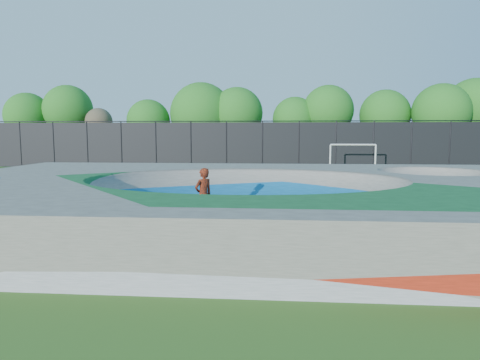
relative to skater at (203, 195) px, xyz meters
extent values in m
plane|color=#315818|center=(1.40, 0.31, -0.93)|extent=(120.00, 120.00, 0.00)
cube|color=gray|center=(1.40, 0.31, -0.18)|extent=(22.00, 14.00, 1.50)
imported|color=#AD2F0D|center=(0.00, 0.00, 0.00)|extent=(0.80, 0.80, 1.87)
cube|color=black|center=(0.00, 0.00, -0.91)|extent=(0.71, 0.71, 0.05)
cylinder|color=silver|center=(6.51, 17.73, 0.15)|extent=(0.12, 0.12, 2.18)
cylinder|color=silver|center=(9.78, 17.73, 0.15)|extent=(0.12, 0.12, 2.18)
cylinder|color=silver|center=(8.14, 17.73, 1.24)|extent=(3.27, 0.12, 0.12)
cylinder|color=black|center=(-19.60, 21.31, 1.07)|extent=(0.09, 0.09, 4.00)
cylinder|color=black|center=(-16.60, 21.31, 1.07)|extent=(0.09, 0.09, 4.00)
cylinder|color=black|center=(-13.60, 21.31, 1.07)|extent=(0.09, 0.09, 4.00)
cylinder|color=black|center=(-10.60, 21.31, 1.07)|extent=(0.09, 0.09, 4.00)
cylinder|color=black|center=(-7.60, 21.31, 1.07)|extent=(0.09, 0.09, 4.00)
cylinder|color=black|center=(-4.60, 21.31, 1.07)|extent=(0.09, 0.09, 4.00)
cylinder|color=black|center=(-1.60, 21.31, 1.07)|extent=(0.09, 0.09, 4.00)
cylinder|color=black|center=(1.40, 21.31, 1.07)|extent=(0.09, 0.09, 4.00)
cylinder|color=black|center=(4.40, 21.31, 1.07)|extent=(0.09, 0.09, 4.00)
cylinder|color=black|center=(7.40, 21.31, 1.07)|extent=(0.09, 0.09, 4.00)
cylinder|color=black|center=(10.40, 21.31, 1.07)|extent=(0.09, 0.09, 4.00)
cylinder|color=black|center=(13.40, 21.31, 1.07)|extent=(0.09, 0.09, 4.00)
cylinder|color=black|center=(16.40, 21.31, 1.07)|extent=(0.09, 0.09, 4.00)
cube|color=black|center=(1.40, 21.31, 1.07)|extent=(48.00, 0.03, 3.80)
cylinder|color=black|center=(1.40, 21.31, 3.07)|extent=(48.00, 0.08, 0.08)
cylinder|color=#443422|center=(-22.11, 26.80, 0.62)|extent=(0.44, 0.44, 3.11)
sphere|color=#20681B|center=(-22.11, 26.80, 3.84)|extent=(4.45, 4.45, 4.45)
cylinder|color=#443422|center=(-18.11, 27.20, 0.83)|extent=(0.44, 0.44, 3.52)
sphere|color=#20681B|center=(-18.11, 27.20, 4.40)|extent=(4.83, 4.83, 4.83)
cylinder|color=#443422|center=(-14.57, 26.18, 0.58)|extent=(0.44, 0.44, 3.02)
sphere|color=brown|center=(-14.57, 26.18, 3.19)|extent=(2.60, 2.60, 2.60)
cylinder|color=#443422|center=(-9.62, 26.01, 0.38)|extent=(0.44, 0.44, 2.63)
sphere|color=#20681B|center=(-9.62, 26.01, 3.23)|extent=(4.08, 4.08, 4.08)
cylinder|color=#443422|center=(-4.60, 26.56, 0.38)|extent=(0.44, 0.44, 2.64)
sphere|color=#20681B|center=(-4.60, 26.56, 3.92)|extent=(5.91, 5.91, 5.91)
cylinder|color=#443422|center=(-1.17, 26.33, 0.59)|extent=(0.44, 0.44, 3.06)
sphere|color=#20681B|center=(-1.17, 26.33, 3.95)|extent=(4.87, 4.87, 4.87)
cylinder|color=#443422|center=(4.26, 26.55, 0.47)|extent=(0.44, 0.44, 2.80)
sphere|color=#20681B|center=(4.26, 26.55, 3.41)|extent=(4.12, 4.12, 4.12)
cylinder|color=#443422|center=(7.32, 26.37, 0.74)|extent=(0.44, 0.44, 3.35)
sphere|color=#20681B|center=(7.32, 26.37, 4.17)|extent=(4.68, 4.68, 4.68)
cylinder|color=#443422|center=(12.68, 27.13, 0.55)|extent=(0.44, 0.44, 2.98)
sphere|color=#20681B|center=(12.68, 27.13, 3.79)|extent=(4.66, 4.66, 4.66)
cylinder|color=#443422|center=(17.12, 25.38, 0.56)|extent=(0.44, 0.44, 2.99)
sphere|color=#20681B|center=(17.12, 25.38, 3.94)|extent=(5.03, 5.03, 5.03)
cylinder|color=#443422|center=(20.69, 27.16, 0.77)|extent=(0.44, 0.44, 3.41)
sphere|color=#20681B|center=(20.69, 27.16, 4.46)|extent=(5.29, 5.29, 5.29)
camera|label=1|loc=(2.40, -14.23, 2.12)|focal=32.00mm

